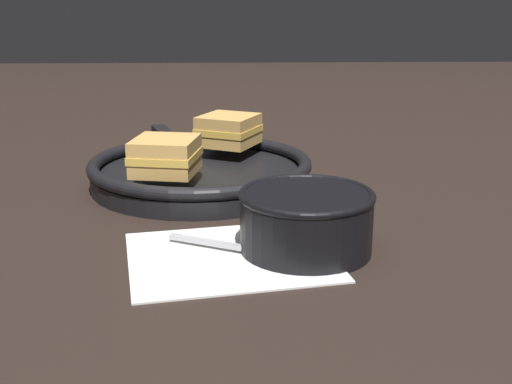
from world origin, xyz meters
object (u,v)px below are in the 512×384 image
object	(u,v)px
soup_bowl	(306,217)
spoon	(263,251)
sandwich_near_left	(166,156)
sandwich_near_right	(229,130)
skillet	(200,171)

from	to	relation	value
soup_bowl	spoon	bearing A→B (deg)	-156.68
sandwich_near_left	sandwich_near_right	bearing A→B (deg)	63.74
soup_bowl	sandwich_near_left	distance (m)	0.24
spoon	sandwich_near_right	distance (m)	0.36
sandwich_near_right	sandwich_near_left	bearing A→B (deg)	-116.26
soup_bowl	sandwich_near_left	xyz separation A→B (m)	(-0.16, 0.17, 0.03)
soup_bowl	spoon	size ratio (longest dim) A/B	0.96
sandwich_near_left	sandwich_near_right	size ratio (longest dim) A/B	0.87
sandwich_near_left	sandwich_near_right	world-z (taller)	same
skillet	sandwich_near_right	size ratio (longest dim) A/B	4.03
spoon	soup_bowl	bearing A→B (deg)	49.00
soup_bowl	sandwich_near_right	xyz separation A→B (m)	(-0.08, 0.34, 0.03)
spoon	sandwich_near_left	distance (m)	0.23
soup_bowl	skillet	xyz separation A→B (m)	(-0.13, 0.26, -0.02)
skillet	sandwich_near_left	distance (m)	0.10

